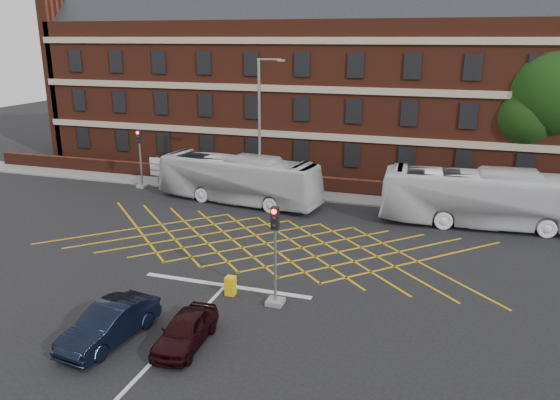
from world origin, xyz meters
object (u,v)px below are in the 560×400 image
(traffic_light_near, at_px, (275,265))
(deciduous_tree, at_px, (548,99))
(bus_left, at_px, (239,179))
(bus_right, at_px, (486,198))
(car_maroon, at_px, (185,330))
(utility_cabinet, at_px, (231,286))
(street_lamp, at_px, (261,154))
(car_navy, at_px, (109,324))
(traffic_light_far, at_px, (141,164))
(direction_signs, at_px, (157,167))

(traffic_light_near, bearing_deg, deciduous_tree, 60.99)
(bus_left, xyz_separation_m, bus_right, (15.63, -0.04, 0.10))
(car_maroon, xyz_separation_m, utility_cabinet, (-0.03, 4.23, -0.18))
(car_maroon, bearing_deg, street_lamp, 98.80)
(bus_right, bearing_deg, car_navy, 139.27)
(street_lamp, xyz_separation_m, utility_cabinet, (3.48, -13.52, -2.88))
(car_maroon, relative_size, utility_cabinet, 4.21)
(bus_left, bearing_deg, utility_cabinet, -150.86)
(bus_left, relative_size, traffic_light_near, 2.67)
(bus_left, height_order, deciduous_tree, deciduous_tree)
(bus_left, bearing_deg, bus_right, -81.58)
(car_navy, distance_m, car_maroon, 2.85)
(car_maroon, bearing_deg, car_navy, -170.39)
(bus_right, bearing_deg, deciduous_tree, -26.26)
(bus_right, relative_size, traffic_light_near, 2.84)
(bus_left, relative_size, utility_cabinet, 13.58)
(deciduous_tree, relative_size, traffic_light_far, 2.48)
(car_maroon, xyz_separation_m, street_lamp, (-3.51, 17.75, 2.69))
(bus_left, height_order, street_lamp, street_lamp)
(deciduous_tree, relative_size, utility_cabinet, 12.62)
(car_maroon, height_order, direction_signs, direction_signs)
(bus_left, bearing_deg, direction_signs, 82.74)
(traffic_light_near, bearing_deg, bus_right, 56.93)
(traffic_light_near, relative_size, street_lamp, 0.45)
(deciduous_tree, distance_m, street_lamp, 20.38)
(traffic_light_near, relative_size, utility_cabinet, 5.09)
(car_navy, height_order, street_lamp, street_lamp)
(direction_signs, bearing_deg, deciduous_tree, 14.81)
(bus_left, xyz_separation_m, utility_cabinet, (4.90, -13.04, -1.17))
(street_lamp, bearing_deg, bus_right, -2.06)
(car_navy, bearing_deg, utility_cabinet, 67.63)
(traffic_light_near, height_order, direction_signs, traffic_light_near)
(bus_left, distance_m, utility_cabinet, 13.98)
(car_navy, xyz_separation_m, direction_signs, (-9.61, 19.98, 0.68))
(deciduous_tree, height_order, direction_signs, deciduous_tree)
(bus_right, distance_m, direction_signs, 23.20)
(bus_right, xyz_separation_m, car_navy, (-13.49, -17.83, -0.99))
(car_navy, height_order, traffic_light_near, traffic_light_near)
(traffic_light_far, bearing_deg, deciduous_tree, 16.05)
(bus_right, bearing_deg, traffic_light_far, 83.26)
(bus_left, height_order, utility_cabinet, bus_left)
(car_navy, distance_m, direction_signs, 22.19)
(utility_cabinet, bearing_deg, traffic_light_far, 132.63)
(traffic_light_near, relative_size, direction_signs, 1.94)
(car_navy, bearing_deg, deciduous_tree, 64.70)
(street_lamp, bearing_deg, traffic_light_far, 175.36)
(traffic_light_near, bearing_deg, street_lamp, 112.14)
(traffic_light_far, bearing_deg, bus_right, -3.11)
(bus_right, distance_m, street_lamp, 14.31)
(traffic_light_near, bearing_deg, direction_signs, 133.26)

